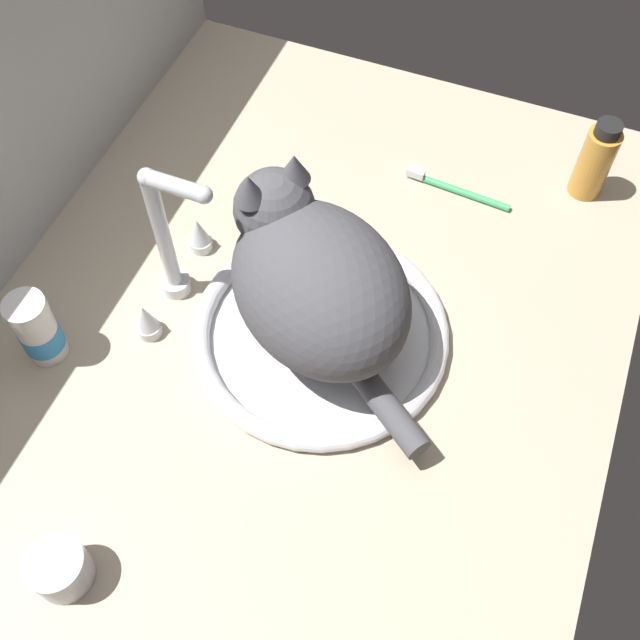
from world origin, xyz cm
name	(u,v)px	position (x,y,z in cm)	size (l,w,h in cm)	color
countertop	(310,324)	(0.00, 0.00, 1.50)	(102.22, 80.79, 3.00)	#B7A88E
backsplash_wall	(0,144)	(0.00, 41.60, 19.34)	(102.22, 2.40, 38.68)	#B2B7BC
sink_basin	(320,332)	(-2.19, -2.28, 4.06)	(33.21, 33.21, 2.41)	white
faucet	(171,250)	(-2.19, 17.89, 11.75)	(18.25, 10.13, 22.70)	silver
cat	(313,278)	(-1.29, -1.03, 14.29)	(30.49, 33.83, 20.14)	#4C4C51
amber_bottle	(595,160)	(35.78, -29.07, 9.06)	(4.76, 4.76, 12.83)	gold
metal_jar	(60,569)	(-40.55, 12.08, 5.79)	(6.44, 6.44, 5.54)	#B2B5BA
pill_bottle	(38,330)	(-16.97, 29.21, 7.99)	(5.18, 5.18, 10.75)	white
toothbrush	(455,189)	(28.38, -11.49, 3.63)	(2.33, 16.00, 1.70)	#3FB266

